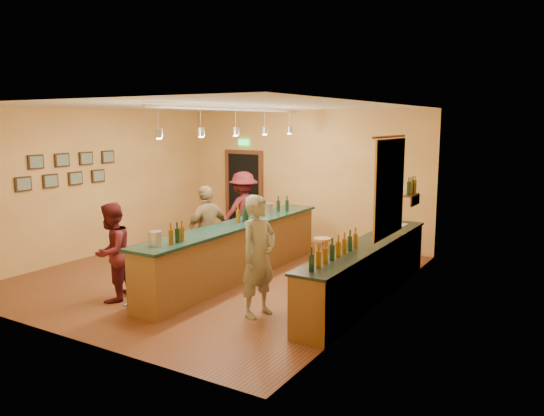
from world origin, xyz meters
The scene contains 18 objects.
floor centered at (0.00, 0.00, 0.00)m, with size 7.00×7.00×0.00m, color #592C19.
ceiling centered at (0.00, 0.00, 3.20)m, with size 6.50×7.00×0.02m, color silver.
wall_back centered at (0.00, 3.50, 1.60)m, with size 6.50×0.02×3.20m, color #BB8646.
wall_front centered at (0.00, -3.50, 1.60)m, with size 6.50×0.02×3.20m, color #BB8646.
wall_left centered at (-3.25, 0.00, 1.60)m, with size 0.02×7.00×3.20m, color #BB8646.
wall_right centered at (3.25, 0.00, 1.60)m, with size 0.02×7.00×3.20m, color #BB8646.
doorway centered at (-1.70, 3.47, 1.13)m, with size 1.15×0.09×2.48m.
tapestry centered at (3.23, 0.40, 1.85)m, with size 0.03×1.40×1.60m, color #A13A20.
bottle_shelf centered at (3.17, 1.90, 1.67)m, with size 0.17×0.55×0.54m.
picture_grid centered at (-3.21, -0.75, 1.95)m, with size 0.06×2.20×0.70m, color #382111, non-canonical shape.
back_counter centered at (2.97, 0.18, 0.49)m, with size 0.60×4.55×1.27m.
tasting_bar centered at (0.46, 0.00, 0.61)m, with size 0.73×5.10×1.38m.
pendant_track centered at (0.46, 0.00, 2.98)m, with size 0.11×4.60×0.50m.
bartender centered at (1.85, -1.43, 0.92)m, with size 0.67×0.44×1.85m, color gray.
customer_a centered at (-0.58, -2.08, 0.81)m, with size 0.79×0.62×1.63m, color #59191E.
customer_b centered at (-0.09, -0.17, 0.87)m, with size 1.02×0.43×1.74m, color #997A51.
customer_c centered at (-0.67, 1.90, 0.91)m, with size 1.17×0.67×1.81m, color #59191E.
bar_stool centered at (1.68, 1.14, 0.55)m, with size 0.34×0.34×0.70m.
Camera 1 is at (5.99, -7.95, 2.91)m, focal length 35.00 mm.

